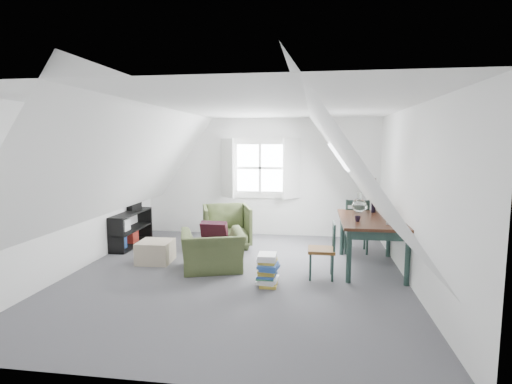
% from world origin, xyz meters
% --- Properties ---
extents(floor, '(5.50, 5.50, 0.00)m').
position_xyz_m(floor, '(0.00, 0.00, 0.00)').
color(floor, '#4F4F54').
rests_on(floor, ground).
extents(ceiling, '(5.50, 5.50, 0.00)m').
position_xyz_m(ceiling, '(0.00, 0.00, 2.50)').
color(ceiling, white).
rests_on(ceiling, wall_back).
extents(wall_back, '(5.00, 0.00, 5.00)m').
position_xyz_m(wall_back, '(0.00, 2.75, 1.25)').
color(wall_back, white).
rests_on(wall_back, ground).
extents(wall_front, '(5.00, 0.00, 5.00)m').
position_xyz_m(wall_front, '(0.00, -2.75, 1.25)').
color(wall_front, white).
rests_on(wall_front, ground).
extents(wall_left, '(0.00, 5.50, 5.50)m').
position_xyz_m(wall_left, '(-2.50, 0.00, 1.25)').
color(wall_left, white).
rests_on(wall_left, ground).
extents(wall_right, '(0.00, 5.50, 5.50)m').
position_xyz_m(wall_right, '(2.50, 0.00, 1.25)').
color(wall_right, white).
rests_on(wall_right, ground).
extents(slope_left, '(3.19, 5.50, 4.48)m').
position_xyz_m(slope_left, '(-1.55, 0.00, 1.78)').
color(slope_left, white).
rests_on(slope_left, wall_left).
extents(slope_right, '(3.19, 5.50, 4.48)m').
position_xyz_m(slope_right, '(1.55, 0.00, 1.78)').
color(slope_right, white).
rests_on(slope_right, wall_right).
extents(dormer_window, '(1.71, 0.35, 1.30)m').
position_xyz_m(dormer_window, '(0.00, 2.68, 1.45)').
color(dormer_window, white).
rests_on(dormer_window, wall_back).
extents(skylight, '(0.35, 0.75, 0.47)m').
position_xyz_m(skylight, '(1.55, 1.30, 1.75)').
color(skylight, white).
rests_on(skylight, slope_right).
extents(armchair_near, '(1.17, 1.09, 0.62)m').
position_xyz_m(armchair_near, '(-0.41, 0.21, 0.00)').
color(armchair_near, '#404C27').
rests_on(armchair_near, floor).
extents(armchair_far, '(1.10, 1.12, 0.81)m').
position_xyz_m(armchair_far, '(-0.49, 1.61, 0.00)').
color(armchair_far, '#404C27').
rests_on(armchair_far, floor).
extents(throw_pillow, '(0.43, 0.26, 0.44)m').
position_xyz_m(throw_pillow, '(-0.41, 0.36, 0.54)').
color(throw_pillow, '#3A101E').
rests_on(throw_pillow, armchair_near).
extents(ottoman, '(0.56, 0.56, 0.36)m').
position_xyz_m(ottoman, '(-1.46, 0.47, 0.18)').
color(ottoman, tan).
rests_on(ottoman, floor).
extents(dining_table, '(0.97, 1.62, 0.81)m').
position_xyz_m(dining_table, '(2.05, 0.65, 0.70)').
color(dining_table, '#341B11').
rests_on(dining_table, floor).
extents(demijohn, '(0.24, 0.24, 0.34)m').
position_xyz_m(demijohn, '(1.90, 1.10, 0.95)').
color(demijohn, silver).
rests_on(demijohn, dining_table).
extents(vase_twigs, '(0.08, 0.08, 0.59)m').
position_xyz_m(vase_twigs, '(2.15, 1.20, 0.94)').
color(vase_twigs, black).
rests_on(vase_twigs, dining_table).
extents(cup, '(0.11, 0.11, 0.08)m').
position_xyz_m(cup, '(1.80, 0.35, 0.81)').
color(cup, black).
rests_on(cup, dining_table).
extents(paper_box, '(0.13, 0.10, 0.04)m').
position_xyz_m(paper_box, '(2.25, 0.20, 0.83)').
color(paper_box, white).
rests_on(paper_box, dining_table).
extents(dining_chair_far, '(0.46, 0.46, 0.99)m').
position_xyz_m(dining_chair_far, '(1.91, 1.57, 0.52)').
color(dining_chair_far, '#5C3511').
rests_on(dining_chair_far, floor).
extents(dining_chair_near, '(0.39, 0.39, 0.83)m').
position_xyz_m(dining_chair_near, '(1.30, 0.09, 0.43)').
color(dining_chair_near, '#5C3511').
rests_on(dining_chair_near, floor).
extents(media_shelf, '(0.43, 1.28, 0.66)m').
position_xyz_m(media_shelf, '(-2.41, 1.40, 0.30)').
color(media_shelf, black).
rests_on(media_shelf, floor).
extents(electronics_box, '(0.27, 0.32, 0.21)m').
position_xyz_m(electronics_box, '(-2.41, 1.69, 0.75)').
color(electronics_box, black).
rests_on(electronics_box, media_shelf).
extents(magazine_stack, '(0.33, 0.40, 0.44)m').
position_xyz_m(magazine_stack, '(0.53, -0.35, 0.22)').
color(magazine_stack, '#B29933').
rests_on(magazine_stack, floor).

